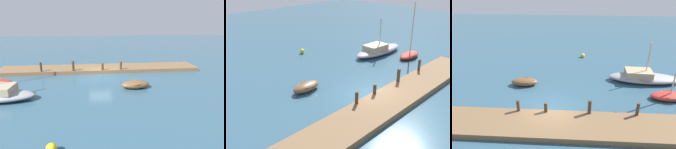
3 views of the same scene
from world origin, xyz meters
The scene contains 10 objects.
ground_plane centered at (0.00, 0.00, 0.00)m, with size 84.00×84.00×0.00m, color #33566B.
dock_platform centered at (0.00, -2.02, 0.21)m, with size 23.33×3.06×0.41m, color brown.
dinghy_brown centered at (-3.06, 4.03, 0.36)m, with size 2.60×1.36×0.70m.
rowboat_red centered at (9.97, 2.29, 0.38)m, with size 3.23×1.59×5.95m.
sailboat_grey centered at (8.62, 5.49, 0.49)m, with size 6.98×2.64×4.05m.
mooring_post_west centered at (-2.38, -0.73, 0.86)m, with size 0.24×0.24×0.90m, color #47331E.
mooring_post_mid_west centered at (-0.29, -0.73, 0.81)m, with size 0.25×0.25×0.79m, color #47331E.
mooring_post_mid_east centered at (2.97, -0.73, 0.96)m, with size 0.27×0.27×1.10m, color #47331E.
mooring_post_east centered at (6.46, -0.73, 0.92)m, with size 0.23×0.23×1.02m, color #47331E.
marker_buoy centered at (2.74, 11.85, 0.26)m, with size 0.52×0.52×0.52m, color yellow.
Camera 3 is at (1.87, -13.47, 9.81)m, focal length 33.25 mm.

